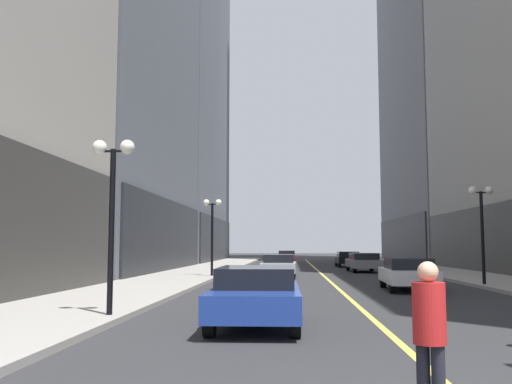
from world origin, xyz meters
TOP-DOWN VIEW (x-y plane):
  - ground_plane at (0.00, 35.00)m, footprint 200.00×200.00m
  - sidewalk_left at (-8.25, 35.00)m, footprint 4.50×78.00m
  - sidewalk_right at (8.25, 35.00)m, footprint 4.50×78.00m
  - lane_centre_stripe at (0.00, 35.00)m, footprint 0.16×70.00m
  - building_left_far at (-15.96, 60.00)m, footprint 11.11×26.00m
  - car_blue at (-2.81, 8.53)m, footprint 1.98×4.64m
  - car_white at (2.74, 18.88)m, footprint 2.03×4.39m
  - car_silver at (-2.65, 27.67)m, footprint 1.98×4.39m
  - car_grey at (3.08, 35.21)m, footprint 2.11×4.70m
  - car_black at (2.95, 44.60)m, footprint 1.94×4.55m
  - car_maroon at (-2.34, 53.71)m, footprint 1.96×4.38m
  - pedestrian_in_red_jacket at (-0.60, 1.64)m, footprint 0.48×0.48m
  - street_lamp_left_near at (-6.40, 9.12)m, footprint 1.06×0.36m
  - street_lamp_left_far at (-6.40, 26.93)m, footprint 1.06×0.36m
  - street_lamp_right_mid at (6.40, 20.74)m, footprint 1.06×0.36m

SIDE VIEW (x-z plane):
  - ground_plane at x=0.00m, z-range 0.00..0.00m
  - lane_centre_stripe at x=0.00m, z-range 0.00..0.01m
  - sidewalk_left at x=-8.25m, z-range 0.00..0.15m
  - sidewalk_right at x=8.25m, z-range 0.00..0.15m
  - car_maroon at x=-2.34m, z-range 0.06..1.38m
  - car_white at x=2.74m, z-range 0.06..1.38m
  - car_silver at x=-2.65m, z-range 0.06..1.38m
  - car_black at x=2.95m, z-range 0.06..1.38m
  - car_blue at x=-2.81m, z-range 0.06..1.38m
  - car_grey at x=3.08m, z-range 0.06..1.38m
  - pedestrian_in_red_jacket at x=-0.60m, z-range 0.13..1.78m
  - street_lamp_left_near at x=-6.40m, z-range 1.04..5.47m
  - street_lamp_left_far at x=-6.40m, z-range 1.04..5.47m
  - street_lamp_right_mid at x=6.40m, z-range 1.04..5.47m
  - building_left_far at x=-15.96m, z-range -0.10..52.72m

